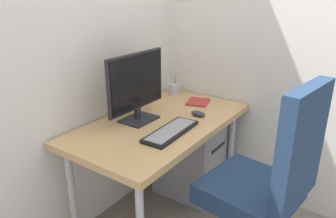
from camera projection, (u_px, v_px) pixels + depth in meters
ground_plane at (162, 213)px, 2.26m from camera, size 8.00×8.00×0.00m
wall_back at (112, 4)px, 1.97m from camera, size 2.98×0.04×2.80m
wall_side_right at (248, 3)px, 2.12m from camera, size 0.04×2.43×2.80m
desk at (161, 130)px, 2.03m from camera, size 1.23×0.68×0.71m
office_chair at (267, 180)px, 1.60m from camera, size 0.56×0.58×1.11m
filing_cabinet at (190, 154)px, 2.43m from camera, size 0.39×0.46×0.62m
monitor at (137, 85)px, 1.95m from camera, size 0.48×0.17×0.43m
keyboard at (171, 131)px, 1.83m from camera, size 0.41×0.16×0.02m
mouse at (198, 114)px, 2.08m from camera, size 0.06×0.10×0.03m
pen_holder at (174, 89)px, 2.50m from camera, size 0.08×0.08×0.17m
notebook at (198, 102)px, 2.33m from camera, size 0.21×0.19×0.01m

